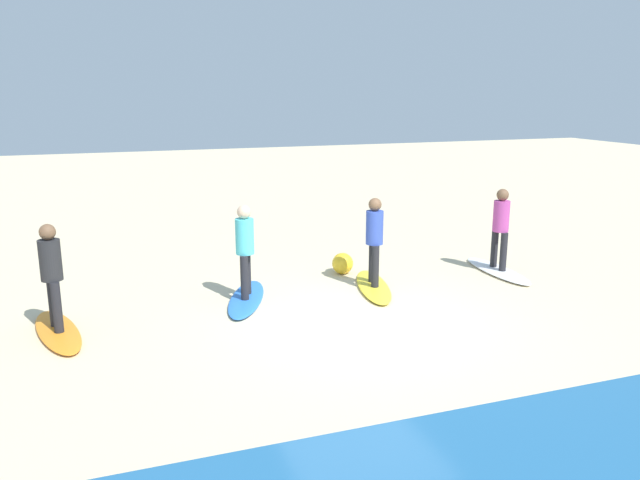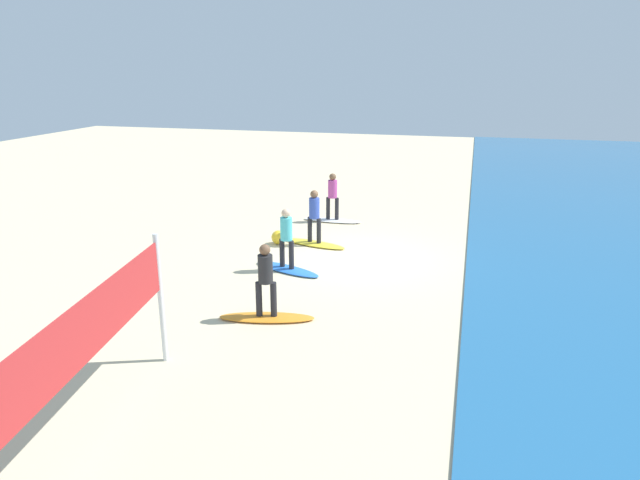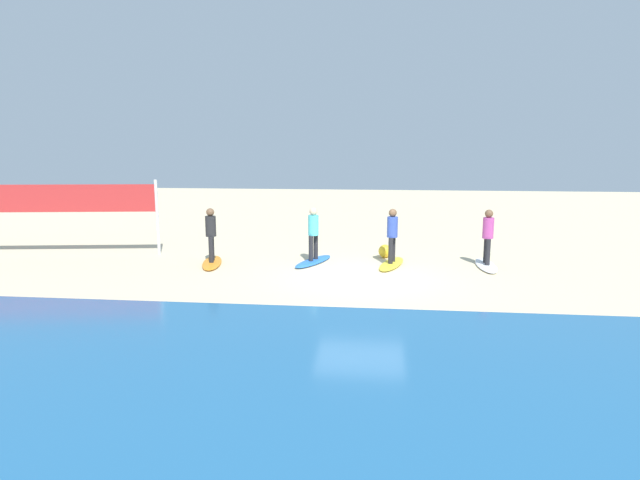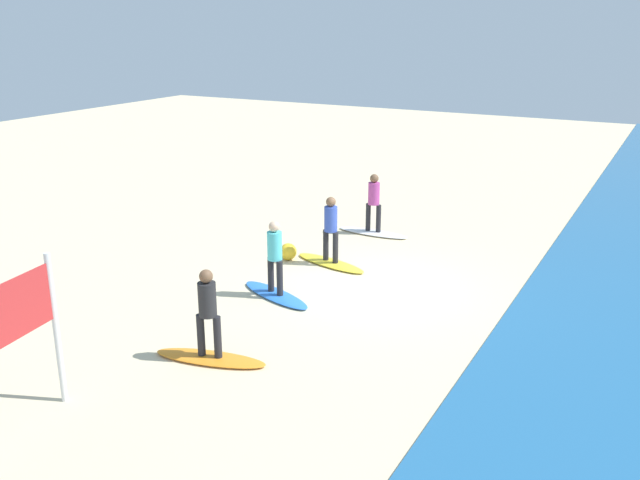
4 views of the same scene
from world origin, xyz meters
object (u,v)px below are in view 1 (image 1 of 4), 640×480
(surfer_white, at_px, (501,223))
(surfer_yellow, at_px, (374,235))
(surfboard_white, at_px, (497,271))
(surfboard_yellow, at_px, (373,286))
(beach_ball, at_px, (343,263))
(surfer_blue, at_px, (245,244))
(surfboard_orange, at_px, (58,331))
(surfer_orange, at_px, (51,269))
(surfboard_blue, at_px, (246,299))

(surfer_white, height_order, surfer_yellow, same)
(surfboard_white, bearing_deg, surfboard_yellow, -86.36)
(beach_ball, bearing_deg, surfboard_yellow, 99.44)
(surfer_yellow, xyz_separation_m, surfer_blue, (2.41, -0.11, 0.00))
(surfer_yellow, bearing_deg, surfboard_orange, 4.47)
(surfer_white, height_order, surfboard_orange, surfer_white)
(surfboard_white, distance_m, surfer_white, 0.99)
(surfboard_white, height_order, surfboard_orange, same)
(surfer_orange, bearing_deg, beach_ball, -163.81)
(surfer_yellow, xyz_separation_m, surfboard_orange, (5.49, 0.43, -0.99))
(surfboard_yellow, relative_size, surfer_orange, 1.28)
(surfboard_yellow, distance_m, beach_ball, 1.14)
(surfboard_yellow, distance_m, surfboard_orange, 5.51)
(surfer_blue, bearing_deg, beach_ball, -155.71)
(surfboard_yellow, xyz_separation_m, surfboard_blue, (2.41, -0.11, 0.00))
(surfer_blue, bearing_deg, surfer_white, -179.90)
(surfboard_yellow, distance_m, surfer_blue, 2.61)
(surfboard_yellow, bearing_deg, surfboard_blue, -77.82)
(surfer_blue, bearing_deg, surfer_orange, 9.86)
(surfer_blue, height_order, beach_ball, surfer_blue)
(surfer_white, bearing_deg, surfboard_blue, 0.10)
(surfer_yellow, bearing_deg, surfer_white, -177.65)
(surfboard_yellow, xyz_separation_m, surfer_yellow, (0.00, 0.00, 0.99))
(surfer_white, height_order, surfer_orange, same)
(surfer_white, bearing_deg, surfboard_orange, 3.75)
(surfboard_white, bearing_deg, surfer_orange, -84.96)
(surfboard_white, xyz_separation_m, surfer_blue, (5.24, 0.01, 0.99))
(surfboard_orange, relative_size, beach_ball, 4.88)
(surfer_yellow, height_order, surfboard_blue, surfer_yellow)
(surfer_white, bearing_deg, surfboard_yellow, 2.35)
(surfboard_white, relative_size, surfer_yellow, 1.28)
(surfer_white, relative_size, surfboard_yellow, 0.78)
(surfboard_yellow, relative_size, surfboard_blue, 1.00)
(surfer_orange, bearing_deg, surfboard_white, -176.25)
(surfboard_white, relative_size, surfer_blue, 1.28)
(surfboard_blue, relative_size, surfboard_orange, 1.00)
(surfer_white, height_order, surfer_blue, same)
(surfer_yellow, relative_size, surfer_orange, 1.00)
(surfer_white, height_order, surfboard_yellow, surfer_white)
(surfer_white, xyz_separation_m, surfboard_yellow, (2.83, 0.12, -0.99))
(surfboard_blue, xyz_separation_m, surfer_orange, (3.08, 0.54, 0.99))
(surfboard_blue, bearing_deg, surfboard_white, 111.04)
(surfer_yellow, bearing_deg, surfboard_yellow, 180.00)
(surfboard_white, distance_m, surfer_orange, 8.39)
(surfboard_yellow, distance_m, surfboard_blue, 2.41)
(surfer_yellow, xyz_separation_m, surfer_orange, (5.49, 0.43, 0.00))
(surfer_orange, xyz_separation_m, beach_ball, (-5.30, -1.54, -0.82))
(surfboard_blue, bearing_deg, surfer_white, 111.04)
(surfer_blue, xyz_separation_m, surfboard_orange, (3.08, 0.54, -0.99))
(surfboard_blue, height_order, beach_ball, beach_ball)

